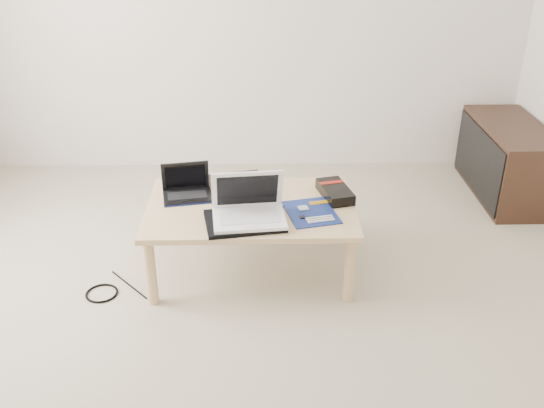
{
  "coord_description": "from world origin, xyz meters",
  "views": [
    {
      "loc": [
        0.09,
        -2.32,
        1.88
      ],
      "look_at": [
        0.15,
        0.53,
        0.41
      ],
      "focal_mm": 40.0,
      "sensor_mm": 36.0,
      "label": 1
    }
  ],
  "objects_px": {
    "netbook": "(187,190)",
    "gpu_box": "(335,192)",
    "white_laptop": "(249,209)",
    "media_cabinet": "(506,160)",
    "coffee_table": "(251,214)"
  },
  "relations": [
    {
      "from": "media_cabinet",
      "to": "coffee_table",
      "type": "bearing_deg",
      "value": -152.03
    },
    {
      "from": "netbook",
      "to": "gpu_box",
      "type": "relative_size",
      "value": 0.96
    },
    {
      "from": "coffee_table",
      "to": "white_laptop",
      "type": "bearing_deg",
      "value": -92.27
    },
    {
      "from": "coffee_table",
      "to": "white_laptop",
      "type": "relative_size",
      "value": 2.88
    },
    {
      "from": "netbook",
      "to": "white_laptop",
      "type": "distance_m",
      "value": 0.45
    },
    {
      "from": "white_laptop",
      "to": "coffee_table",
      "type": "bearing_deg",
      "value": 87.73
    },
    {
      "from": "media_cabinet",
      "to": "netbook",
      "type": "xyz_separation_m",
      "value": [
        -2.08,
        -0.8,
        0.19
      ]
    },
    {
      "from": "netbook",
      "to": "white_laptop",
      "type": "xyz_separation_m",
      "value": [
        0.34,
        -0.29,
        0.03
      ]
    },
    {
      "from": "white_laptop",
      "to": "gpu_box",
      "type": "height_order",
      "value": "white_laptop"
    },
    {
      "from": "media_cabinet",
      "to": "white_laptop",
      "type": "height_order",
      "value": "white_laptop"
    },
    {
      "from": "coffee_table",
      "to": "netbook",
      "type": "bearing_deg",
      "value": 160.8
    },
    {
      "from": "coffee_table",
      "to": "gpu_box",
      "type": "xyz_separation_m",
      "value": [
        0.46,
        0.1,
        0.08
      ]
    },
    {
      "from": "coffee_table",
      "to": "media_cabinet",
      "type": "relative_size",
      "value": 1.22
    },
    {
      "from": "media_cabinet",
      "to": "netbook",
      "type": "distance_m",
      "value": 2.24
    },
    {
      "from": "media_cabinet",
      "to": "gpu_box",
      "type": "height_order",
      "value": "media_cabinet"
    }
  ]
}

